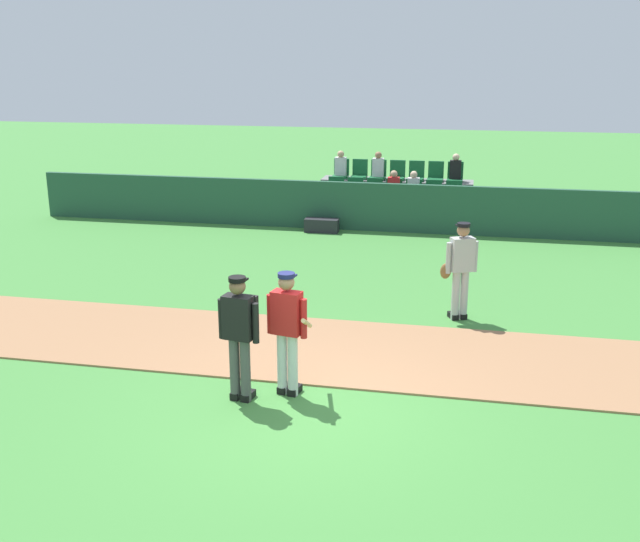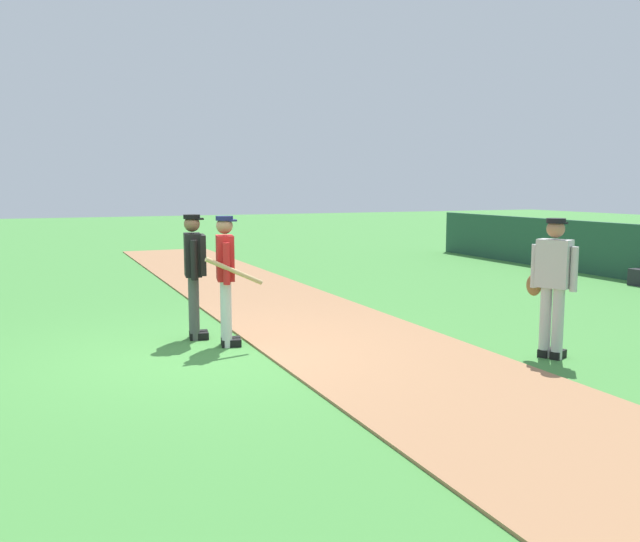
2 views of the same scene
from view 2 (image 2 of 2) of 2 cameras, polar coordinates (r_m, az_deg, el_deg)
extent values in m
plane|color=#42843A|center=(8.85, -10.00, -6.90)|extent=(80.00, 80.00, 0.00)
cube|color=#9E704C|center=(9.51, 2.15, -5.70)|extent=(28.00, 2.72, 0.03)
cylinder|color=silver|center=(9.15, -8.10, -3.50)|extent=(0.14, 0.14, 0.90)
cylinder|color=silver|center=(8.99, -8.03, -3.69)|extent=(0.14, 0.14, 0.90)
cube|color=black|center=(9.23, -7.68, -5.93)|extent=(0.17, 0.28, 0.10)
cube|color=black|center=(9.08, -7.60, -6.16)|extent=(0.17, 0.28, 0.10)
cube|color=red|center=(8.96, -8.15, 1.12)|extent=(0.44, 0.29, 0.60)
cylinder|color=red|center=(9.21, -8.26, 0.98)|extent=(0.09, 0.09, 0.55)
cylinder|color=red|center=(8.71, -8.03, 0.62)|extent=(0.09, 0.09, 0.55)
sphere|color=#9E7051|center=(8.92, -8.20, 3.87)|extent=(0.22, 0.22, 0.22)
cylinder|color=#191E4C|center=(8.91, -8.21, 4.51)|extent=(0.23, 0.23, 0.06)
cube|color=#191E4C|center=(8.92, -7.57, 4.33)|extent=(0.20, 0.15, 0.02)
cylinder|color=tan|center=(8.73, -7.36, -0.01)|extent=(0.14, 0.80, 0.41)
cylinder|color=#4C4C4C|center=(9.63, -10.80, -3.01)|extent=(0.14, 0.14, 0.90)
cylinder|color=#4C4C4C|center=(9.47, -10.74, -3.18)|extent=(0.14, 0.14, 0.90)
cube|color=black|center=(9.71, -10.39, -5.32)|extent=(0.16, 0.28, 0.10)
cube|color=black|center=(9.56, -10.32, -5.53)|extent=(0.16, 0.28, 0.10)
cube|color=black|center=(9.45, -10.88, 1.38)|extent=(0.43, 0.28, 0.60)
cylinder|color=black|center=(9.70, -10.97, 1.24)|extent=(0.09, 0.09, 0.55)
cylinder|color=black|center=(9.20, -10.77, 0.92)|extent=(0.09, 0.09, 0.55)
sphere|color=brown|center=(9.41, -10.94, 3.99)|extent=(0.22, 0.22, 0.22)
cylinder|color=black|center=(9.41, -10.95, 4.59)|extent=(0.23, 0.23, 0.06)
cube|color=black|center=(9.42, -10.34, 4.43)|extent=(0.20, 0.15, 0.02)
cube|color=black|center=(9.46, -10.09, 1.41)|extent=(0.45, 0.15, 0.56)
cylinder|color=#B2B2B2|center=(8.86, 18.77, -4.18)|extent=(0.14, 0.14, 0.90)
cylinder|color=#B2B2B2|center=(8.80, 19.73, -4.29)|extent=(0.14, 0.14, 0.90)
cube|color=black|center=(9.00, 18.81, -6.61)|extent=(0.22, 0.29, 0.10)
cube|color=black|center=(8.94, 19.76, -6.74)|extent=(0.22, 0.29, 0.10)
cube|color=#B2B2B2|center=(8.71, 19.45, 0.60)|extent=(0.46, 0.37, 0.60)
cylinder|color=#B2B2B2|center=(8.82, 17.94, 0.41)|extent=(0.09, 0.09, 0.55)
cylinder|color=#B2B2B2|center=(8.63, 20.97, 0.14)|extent=(0.09, 0.09, 0.55)
sphere|color=#9E7051|center=(8.68, 19.57, 3.42)|extent=(0.22, 0.22, 0.22)
cylinder|color=black|center=(8.67, 19.60, 4.08)|extent=(0.23, 0.23, 0.06)
cube|color=black|center=(8.77, 19.84, 3.91)|extent=(0.21, 0.18, 0.02)
ellipsoid|color=brown|center=(8.90, 17.89, -1.15)|extent=(0.23, 0.19, 0.28)
camera|label=1|loc=(9.48, -72.22, 16.74)|focal=41.19mm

